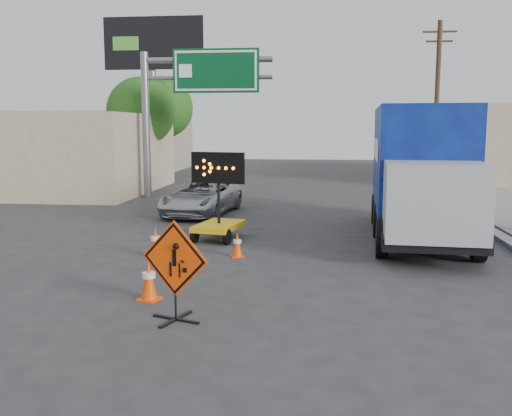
% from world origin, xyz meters
% --- Properties ---
extents(ground, '(100.00, 100.00, 0.00)m').
position_xyz_m(ground, '(0.00, 0.00, 0.00)').
color(ground, '#2D2D30').
rests_on(ground, ground).
extents(curb_right, '(0.40, 60.00, 0.12)m').
position_xyz_m(curb_right, '(7.20, 15.00, 0.06)').
color(curb_right, gray).
rests_on(curb_right, ground).
extents(storefront_left_near, '(14.00, 10.00, 4.00)m').
position_xyz_m(storefront_left_near, '(-14.00, 20.00, 2.00)').
color(storefront_left_near, '#C8B490').
rests_on(storefront_left_near, ground).
extents(storefront_left_far, '(12.00, 10.00, 4.40)m').
position_xyz_m(storefront_left_far, '(-15.00, 34.00, 2.20)').
color(storefront_left_far, '#A99D8D').
rests_on(storefront_left_far, ground).
extents(building_right_far, '(10.00, 14.00, 4.60)m').
position_xyz_m(building_right_far, '(13.00, 30.00, 2.30)').
color(building_right_far, '#C8B490').
rests_on(building_right_far, ground).
extents(highway_gantry, '(6.18, 0.38, 6.90)m').
position_xyz_m(highway_gantry, '(-4.43, 17.96, 5.07)').
color(highway_gantry, slate).
rests_on(highway_gantry, ground).
extents(billboard, '(6.10, 0.54, 9.85)m').
position_xyz_m(billboard, '(-8.35, 25.87, 7.35)').
color(billboard, slate).
rests_on(billboard, ground).
extents(utility_pole_far, '(1.80, 0.26, 9.00)m').
position_xyz_m(utility_pole_far, '(8.00, 24.00, 4.68)').
color(utility_pole_far, '#47331E').
rests_on(utility_pole_far, ground).
extents(tree_left_near, '(3.71, 3.71, 6.03)m').
position_xyz_m(tree_left_near, '(-8.00, 22.00, 4.16)').
color(tree_left_near, '#47331E').
rests_on(tree_left_near, ground).
extents(tree_left_far, '(4.10, 4.10, 6.66)m').
position_xyz_m(tree_left_far, '(-9.00, 30.00, 4.60)').
color(tree_left_far, '#47331E').
rests_on(tree_left_far, ground).
extents(construction_sign, '(1.27, 0.92, 1.79)m').
position_xyz_m(construction_sign, '(-0.78, 0.96, 0.94)').
color(construction_sign, black).
rests_on(construction_sign, ground).
extents(arrow_board, '(1.65, 2.03, 2.63)m').
position_xyz_m(arrow_board, '(-1.28, 8.16, 0.60)').
color(arrow_board, '#E5B00C').
rests_on(arrow_board, ground).
extents(pickup_truck, '(2.78, 4.96, 1.31)m').
position_xyz_m(pickup_truck, '(-2.84, 13.02, 0.65)').
color(pickup_truck, '#B2B4B9').
rests_on(pickup_truck, ground).
extents(box_truck, '(3.10, 8.50, 3.97)m').
position_xyz_m(box_truck, '(4.70, 9.03, 1.80)').
color(box_truck, black).
rests_on(box_truck, ground).
extents(cone_a, '(0.52, 0.52, 0.79)m').
position_xyz_m(cone_a, '(-1.59, 2.07, 0.40)').
color(cone_a, '#FF4505').
rests_on(cone_a, ground).
extents(cone_b, '(0.51, 0.51, 0.79)m').
position_xyz_m(cone_b, '(-2.51, 5.67, 0.40)').
color(cone_b, '#FF4505').
rests_on(cone_b, ground).
extents(cone_c, '(0.42, 0.42, 0.65)m').
position_xyz_m(cone_c, '(-0.40, 5.94, 0.33)').
color(cone_c, '#FF4505').
rests_on(cone_c, ground).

